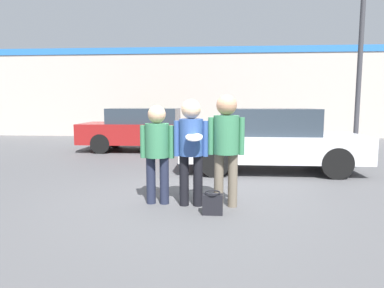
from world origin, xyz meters
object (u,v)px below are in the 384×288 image
at_px(street_lamp, 369,14).
at_px(handbag, 213,203).
at_px(parked_car_far, 147,129).
at_px(person_left, 157,146).
at_px(parked_car_near, 269,140).
at_px(shrub, 152,127).
at_px(person_right, 226,140).
at_px(person_middle_with_frisbee, 191,143).

relative_size(street_lamp, handbag, 18.30).
bearing_deg(parked_car_far, person_left, -76.51).
bearing_deg(parked_car_near, shrub, 119.93).
bearing_deg(shrub, parked_car_far, -81.49).
height_order(person_left, shrub, person_left).
xyz_separation_m(person_left, handbag, (0.91, -0.49, -0.79)).
relative_size(person_left, parked_car_near, 0.38).
bearing_deg(handbag, parked_car_far, 109.73).
xyz_separation_m(street_lamp, handbag, (-3.73, -4.06, -3.63)).
height_order(person_left, person_right, person_right).
relative_size(person_left, person_middle_with_frisbee, 0.94).
xyz_separation_m(parked_car_near, shrub, (-4.31, 7.49, -0.24)).
bearing_deg(parked_car_far, shrub, 98.51).
bearing_deg(street_lamp, person_middle_with_frisbee, -138.26).
distance_m(parked_car_far, street_lamp, 7.30).
relative_size(person_middle_with_frisbee, parked_car_far, 0.38).
xyz_separation_m(person_left, person_middle_with_frisbee, (0.55, -0.07, 0.07)).
bearing_deg(parked_car_near, street_lamp, 15.19).
bearing_deg(parked_car_near, person_middle_with_frisbee, -118.91).
bearing_deg(person_right, handbag, -115.80).
bearing_deg(shrub, parked_car_near, -60.07).
bearing_deg(person_left, handbag, -28.41).
distance_m(person_middle_with_frisbee, street_lamp, 6.14).
relative_size(person_left, person_right, 0.91).
bearing_deg(person_middle_with_frisbee, parked_car_near, 61.09).
relative_size(parked_car_far, shrub, 4.31).
height_order(person_left, handbag, person_left).
relative_size(parked_car_far, street_lamp, 0.70).
xyz_separation_m(shrub, handbag, (3.02, -10.89, -0.35)).
bearing_deg(street_lamp, handbag, -132.58).
distance_m(person_middle_with_frisbee, parked_car_near, 3.42).
bearing_deg(street_lamp, parked_car_far, 157.16).
bearing_deg(street_lamp, parked_car_near, -164.81).
relative_size(parked_car_near, parked_car_far, 0.96).
height_order(person_middle_with_frisbee, parked_car_near, person_middle_with_frisbee).
bearing_deg(parked_car_far, street_lamp, -22.84).
height_order(parked_car_near, shrub, parked_car_near).
bearing_deg(street_lamp, shrub, 134.66).
relative_size(person_middle_with_frisbee, parked_car_near, 0.40).
distance_m(person_left, person_middle_with_frisbee, 0.56).
distance_m(parked_car_far, handbag, 7.07).
relative_size(person_left, street_lamp, 0.25).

